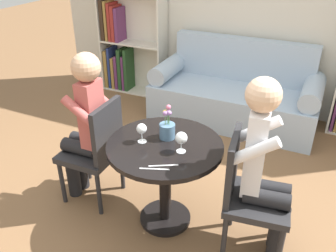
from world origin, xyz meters
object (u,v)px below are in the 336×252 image
chair_left (97,148)px  flower_vase (167,128)px  person_right (265,167)px  wine_glass_left (142,129)px  couch (235,95)px  chair_right (248,191)px  person_left (85,125)px  bookshelf_left (126,46)px  wine_glass_right (181,139)px

chair_left → flower_vase: 0.65m
person_right → wine_glass_left: bearing=85.9°
couch → chair_right: couch is taller
person_left → wine_glass_left: person_left is taller
bookshelf_left → chair_right: bookshelf_left is taller
bookshelf_left → wine_glass_left: bearing=-56.2°
bookshelf_left → person_left: bookshelf_left is taller
wine_glass_left → chair_right: bearing=2.8°
chair_left → person_right: person_right is taller
chair_left → wine_glass_right: bearing=84.5°
chair_left → flower_vase: flower_vase is taller
bookshelf_left → couch: bearing=-9.2°
chair_left → wine_glass_left: 0.54m
chair_left → chair_right: 1.22m
person_left → bookshelf_left: bearing=-157.9°
bookshelf_left → chair_right: size_ratio=1.54×
chair_left → person_right: 1.32m
wine_glass_right → bookshelf_left: bearing=128.9°
chair_right → wine_glass_left: size_ratio=6.35×
couch → person_left: 2.05m
chair_left → chair_right: same height
bookshelf_left → wine_glass_right: size_ratio=9.28×
person_left → person_right: 1.39m
chair_left → bookshelf_left: bearing=-156.0°
chair_right → flower_vase: (-0.63, 0.09, 0.28)m
couch → wine_glass_right: (0.14, -1.94, 0.49)m
person_left → flower_vase: (0.67, 0.08, 0.09)m
person_right → wine_glass_right: 0.57m
couch → person_left: (-0.69, -1.89, 0.38)m
flower_vase → chair_left: bearing=-172.8°
wine_glass_left → chair_left: bearing=173.5°
person_left → flower_vase: person_left is taller
wine_glass_left → flower_vase: flower_vase is taller
bookshelf_left → wine_glass_left: size_ratio=9.76×
person_left → wine_glass_left: (0.53, -0.05, 0.11)m
flower_vase → bookshelf_left: bearing=127.8°
wine_glass_right → flower_vase: bearing=142.3°
bookshelf_left → chair_right: (2.24, -2.16, -0.13)m
couch → bookshelf_left: bearing=170.8°
couch → flower_vase: bearing=-90.8°
wine_glass_left → wine_glass_right: wine_glass_right is taller
person_left → wine_glass_left: size_ratio=9.01×
couch → wine_glass_left: bearing=-94.8°
person_right → flower_vase: 0.72m
person_left → person_right: bearing=89.0°
chair_right → person_right: person_right is taller
couch → flower_vase: size_ratio=7.39×
couch → bookshelf_left: (-1.63, 0.26, 0.32)m
wine_glass_left → wine_glass_right: bearing=-0.2°
couch → person_right: (0.69, -1.88, 0.39)m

